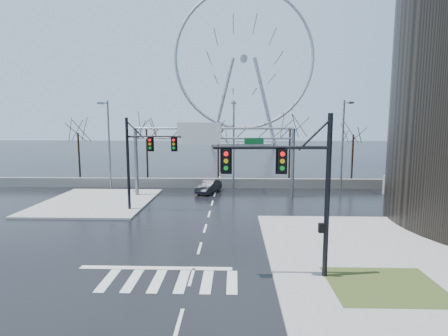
{
  "coord_description": "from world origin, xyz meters",
  "views": [
    {
      "loc": [
        2.09,
        -20.34,
        7.54
      ],
      "look_at": [
        1.27,
        7.09,
        4.0
      ],
      "focal_mm": 28.0,
      "sensor_mm": 36.0,
      "label": 1
    }
  ],
  "objects_px": {
    "signal_mast_near": "(299,180)",
    "car": "(209,186)",
    "signal_mast_far": "(141,155)",
    "ferris_wheel": "(244,65)",
    "sign_gantry": "(210,146)"
  },
  "relations": [
    {
      "from": "sign_gantry",
      "to": "ferris_wheel",
      "type": "distance_m",
      "value": 82.91
    },
    {
      "from": "signal_mast_far",
      "to": "car",
      "type": "xyz_separation_m",
      "value": [
        5.18,
        8.04,
        -4.14
      ]
    },
    {
      "from": "signal_mast_near",
      "to": "car",
      "type": "relative_size",
      "value": 1.91
    },
    {
      "from": "sign_gantry",
      "to": "car",
      "type": "distance_m",
      "value": 4.94
    },
    {
      "from": "sign_gantry",
      "to": "ferris_wheel",
      "type": "height_order",
      "value": "ferris_wheel"
    },
    {
      "from": "sign_gantry",
      "to": "car",
      "type": "height_order",
      "value": "sign_gantry"
    },
    {
      "from": "signal_mast_far",
      "to": "ferris_wheel",
      "type": "height_order",
      "value": "ferris_wheel"
    },
    {
      "from": "car",
      "to": "sign_gantry",
      "type": "bearing_deg",
      "value": -61.95
    },
    {
      "from": "signal_mast_near",
      "to": "signal_mast_far",
      "type": "relative_size",
      "value": 1.0
    },
    {
      "from": "ferris_wheel",
      "to": "sign_gantry",
      "type": "bearing_deg",
      "value": -93.84
    },
    {
      "from": "sign_gantry",
      "to": "signal_mast_far",
      "type": "bearing_deg",
      "value": -132.47
    },
    {
      "from": "signal_mast_near",
      "to": "signal_mast_far",
      "type": "xyz_separation_m",
      "value": [
        -11.01,
        13.0,
        -0.04
      ]
    },
    {
      "from": "signal_mast_near",
      "to": "ferris_wheel",
      "type": "distance_m",
      "value": 101.29
    },
    {
      "from": "car",
      "to": "ferris_wheel",
      "type": "bearing_deg",
      "value": 105.06
    },
    {
      "from": "signal_mast_far",
      "to": "ferris_wheel",
      "type": "relative_size",
      "value": 0.16
    }
  ]
}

